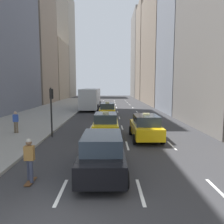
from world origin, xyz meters
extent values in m
cube|color=gray|center=(-7.00, 27.00, 0.07)|extent=(8.00, 66.00, 0.15)
cube|color=white|center=(-0.20, 2.00, 0.01)|extent=(0.12, 2.00, 0.01)
cube|color=white|center=(-0.20, 8.00, 0.01)|extent=(0.12, 2.00, 0.01)
cube|color=white|center=(-0.20, 14.00, 0.01)|extent=(0.12, 2.00, 0.01)
cube|color=white|center=(-0.20, 20.00, 0.01)|extent=(0.12, 2.00, 0.01)
cube|color=white|center=(-0.20, 26.00, 0.01)|extent=(0.12, 2.00, 0.01)
cube|color=white|center=(-0.20, 32.00, 0.01)|extent=(0.12, 2.00, 0.01)
cube|color=white|center=(-0.20, 38.00, 0.01)|extent=(0.12, 2.00, 0.01)
cube|color=white|center=(-0.20, 44.00, 0.01)|extent=(0.12, 2.00, 0.01)
cube|color=white|center=(-0.20, 50.00, 0.01)|extent=(0.12, 2.00, 0.01)
cube|color=white|center=(2.60, 2.00, 0.01)|extent=(0.12, 2.00, 0.01)
cube|color=white|center=(2.60, 8.00, 0.01)|extent=(0.12, 2.00, 0.01)
cube|color=white|center=(2.60, 14.00, 0.01)|extent=(0.12, 2.00, 0.01)
cube|color=white|center=(2.60, 20.00, 0.01)|extent=(0.12, 2.00, 0.01)
cube|color=white|center=(2.60, 26.00, 0.01)|extent=(0.12, 2.00, 0.01)
cube|color=white|center=(2.60, 32.00, 0.01)|extent=(0.12, 2.00, 0.01)
cube|color=white|center=(2.60, 38.00, 0.01)|extent=(0.12, 2.00, 0.01)
cube|color=white|center=(2.60, 44.00, 0.01)|extent=(0.12, 2.00, 0.01)
cube|color=white|center=(2.60, 50.00, 0.01)|extent=(0.12, 2.00, 0.01)
cube|color=white|center=(5.40, 2.00, 0.01)|extent=(0.12, 2.00, 0.01)
cube|color=white|center=(5.40, 8.00, 0.01)|extent=(0.12, 2.00, 0.01)
cube|color=white|center=(5.40, 14.00, 0.01)|extent=(0.12, 2.00, 0.01)
cube|color=white|center=(5.40, 20.00, 0.01)|extent=(0.12, 2.00, 0.01)
cube|color=white|center=(5.40, 26.00, 0.01)|extent=(0.12, 2.00, 0.01)
cube|color=white|center=(5.40, 32.00, 0.01)|extent=(0.12, 2.00, 0.01)
cube|color=white|center=(5.40, 38.00, 0.01)|extent=(0.12, 2.00, 0.01)
cube|color=white|center=(5.40, 44.00, 0.01)|extent=(0.12, 2.00, 0.01)
cube|color=white|center=(5.40, 50.00, 0.01)|extent=(0.12, 2.00, 0.01)
cube|color=gray|center=(-14.00, 41.89, 12.05)|extent=(6.00, 12.57, 24.09)
cube|color=gray|center=(-14.00, 55.72, 7.80)|extent=(6.00, 13.52, 15.61)
cube|color=gray|center=(-14.00, 69.26, 16.41)|extent=(6.00, 12.67, 32.82)
cube|color=gray|center=(12.00, 25.96, 11.58)|extent=(6.00, 10.07, 23.16)
cube|color=gray|center=(12.00, 40.37, 11.41)|extent=(6.00, 17.75, 22.81)
cube|color=gray|center=(12.00, 55.45, 12.72)|extent=(6.00, 10.43, 25.44)
cube|color=slate|center=(12.00, 68.66, 13.67)|extent=(6.00, 14.36, 27.33)
cube|color=yellow|center=(1.20, 10.85, 0.71)|extent=(1.80, 4.40, 0.76)
cube|color=#28333D|center=(1.20, 10.58, 1.41)|extent=(1.58, 2.29, 0.64)
cube|color=#F2E599|center=(1.20, 10.58, 1.80)|extent=(0.44, 0.20, 0.14)
cylinder|color=black|center=(0.30, 12.21, 0.33)|extent=(0.22, 0.66, 0.66)
cylinder|color=black|center=(2.10, 12.21, 0.33)|extent=(0.22, 0.66, 0.66)
cylinder|color=black|center=(0.30, 9.48, 0.33)|extent=(0.22, 0.66, 0.66)
cylinder|color=black|center=(2.10, 9.48, 0.33)|extent=(0.22, 0.66, 0.66)
cube|color=yellow|center=(4.00, 9.70, 0.71)|extent=(1.80, 4.40, 0.76)
cube|color=#28333D|center=(4.00, 9.44, 1.41)|extent=(1.58, 2.29, 0.64)
cube|color=#F2E599|center=(4.00, 9.44, 1.80)|extent=(0.44, 0.20, 0.14)
cylinder|color=black|center=(3.10, 11.07, 0.33)|extent=(0.22, 0.66, 0.66)
cylinder|color=black|center=(4.90, 11.07, 0.33)|extent=(0.22, 0.66, 0.66)
cylinder|color=black|center=(3.10, 8.34, 0.33)|extent=(0.22, 0.66, 0.66)
cylinder|color=black|center=(4.90, 8.34, 0.33)|extent=(0.22, 0.66, 0.66)
cube|color=yellow|center=(1.20, 20.36, 0.71)|extent=(1.80, 4.40, 0.76)
cube|color=#28333D|center=(1.20, 20.10, 1.41)|extent=(1.58, 2.29, 0.64)
cube|color=#F2E599|center=(1.20, 20.10, 1.80)|extent=(0.44, 0.20, 0.14)
cylinder|color=black|center=(0.30, 21.73, 0.33)|extent=(0.22, 0.66, 0.66)
cylinder|color=black|center=(2.10, 21.73, 0.33)|extent=(0.22, 0.66, 0.66)
cylinder|color=black|center=(0.30, 19.00, 0.33)|extent=(0.22, 0.66, 0.66)
cylinder|color=black|center=(2.10, 19.00, 0.33)|extent=(0.22, 0.66, 0.66)
cube|color=black|center=(1.20, 3.74, 0.72)|extent=(1.80, 4.72, 0.78)
cube|color=#28333D|center=(1.20, 3.46, 1.43)|extent=(1.58, 2.45, 0.64)
cylinder|color=black|center=(0.30, 5.20, 0.33)|extent=(0.22, 0.66, 0.66)
cylinder|color=black|center=(2.10, 5.20, 0.33)|extent=(0.22, 0.66, 0.66)
cylinder|color=black|center=(0.30, 2.28, 0.33)|extent=(0.22, 0.66, 0.66)
cylinder|color=black|center=(2.10, 2.28, 0.33)|extent=(0.22, 0.66, 0.66)
cube|color=#B7BCC1|center=(-1.60, 30.16, 1.80)|extent=(2.50, 11.60, 2.90)
cube|color=#28333D|center=(-1.60, 35.91, 2.15)|extent=(2.30, 0.12, 1.40)
cube|color=#28333D|center=(-2.81, 30.16, 2.15)|extent=(0.08, 9.86, 1.10)
cube|color=yellow|center=(-1.60, 35.91, 3.05)|extent=(1.50, 0.10, 0.36)
cylinder|color=black|center=(-2.85, 33.75, 0.50)|extent=(0.30, 1.00, 1.00)
cylinder|color=black|center=(-0.35, 33.75, 0.50)|extent=(0.30, 1.00, 1.00)
cylinder|color=black|center=(-2.85, 26.97, 0.50)|extent=(0.30, 1.00, 1.00)
cylinder|color=black|center=(-0.35, 26.97, 0.50)|extent=(0.30, 1.00, 1.00)
cube|color=brown|center=(-1.55, 2.77, 0.05)|extent=(0.24, 0.80, 0.03)
cylinder|color=black|center=(-1.55, 3.05, 0.03)|extent=(0.18, 0.05, 0.05)
cylinder|color=black|center=(-1.55, 2.49, 0.03)|extent=(0.18, 0.05, 0.05)
cylinder|color=#383D51|center=(-1.64, 2.89, 0.48)|extent=(0.14, 0.14, 0.84)
cylinder|color=#383D51|center=(-1.46, 2.65, 0.48)|extent=(0.14, 0.14, 0.84)
cube|color=olive|center=(-1.55, 2.77, 1.19)|extent=(0.36, 0.22, 0.56)
sphere|color=brown|center=(-1.55, 2.77, 1.58)|extent=(0.22, 0.22, 0.22)
sphere|color=#B2AD9E|center=(-1.55, 2.77, 1.65)|extent=(0.20, 0.20, 0.20)
cylinder|color=brown|center=(-5.77, 11.16, 0.58)|extent=(0.14, 0.14, 0.86)
cylinder|color=brown|center=(-5.59, 11.16, 0.58)|extent=(0.14, 0.14, 0.86)
cube|color=#2D4CA5|center=(-5.68, 11.16, 1.29)|extent=(0.36, 0.22, 0.56)
sphere|color=tan|center=(-5.68, 11.16, 1.69)|extent=(0.22, 0.22, 0.22)
cylinder|color=black|center=(-2.75, 10.45, 1.80)|extent=(0.12, 0.12, 3.60)
cube|color=black|center=(-2.75, 10.63, 3.15)|extent=(0.24, 0.20, 0.72)
sphere|color=red|center=(-2.75, 10.74, 3.38)|extent=(0.14, 0.14, 0.14)
sphere|color=#4C3F14|center=(-2.75, 10.74, 3.15)|extent=(0.14, 0.14, 0.14)
sphere|color=#198C2D|center=(-2.75, 10.74, 2.92)|extent=(0.14, 0.14, 0.14)
camera|label=1|loc=(1.54, -5.31, 3.72)|focal=35.00mm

